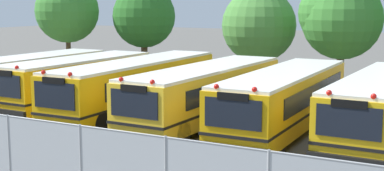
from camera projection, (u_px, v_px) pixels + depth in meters
The scene contains 12 objects.
ground_plane at pixel (207, 122), 24.37m from camera, with size 160.00×160.00×0.00m, color #595651.
school_bus_0 at pixel (22, 77), 29.25m from camera, with size 2.62×11.52×2.54m.
school_bus_1 at pixel (78, 80), 27.64m from camera, with size 2.77×9.67×2.63m.
school_bus_2 at pixel (137, 85), 25.86m from camera, with size 2.61×11.74×2.71m.
school_bus_3 at pixel (207, 92), 24.03m from camera, with size 2.73×11.16×2.64m.
school_bus_4 at pixel (285, 98), 22.38m from camera, with size 2.63×11.03×2.64m.
school_bus_5 at pixel (381, 105), 20.89m from camera, with size 2.61×10.68×2.64m.
tree_0 at pixel (66, 10), 38.55m from camera, with size 4.47×4.47×6.91m.
tree_1 at pixel (145, 16), 38.43m from camera, with size 4.41×4.41×6.52m.
tree_2 at pixel (260, 26), 34.11m from camera, with size 4.64×4.64×6.17m.
tree_3 at pixel (338, 17), 31.10m from camera, with size 4.75×4.58×6.62m.
chainlink_fence at pixel (44, 154), 15.38m from camera, with size 29.45×0.07×2.06m.
Camera 1 is at (10.71, -21.31, 5.29)m, focal length 51.25 mm.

